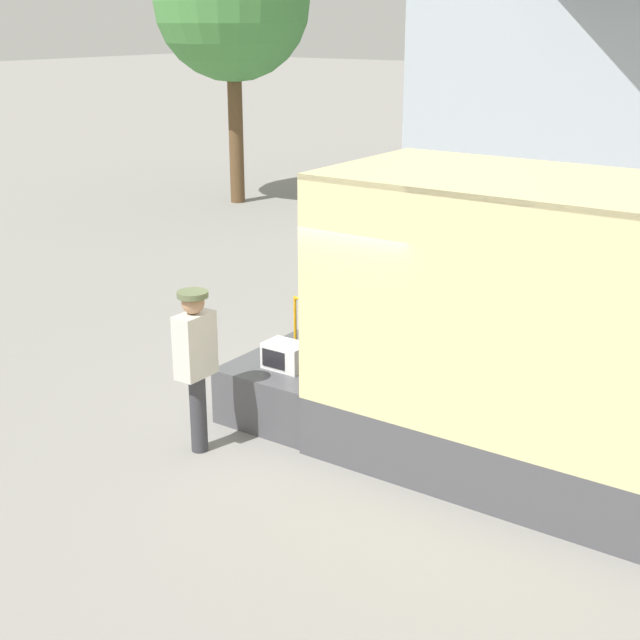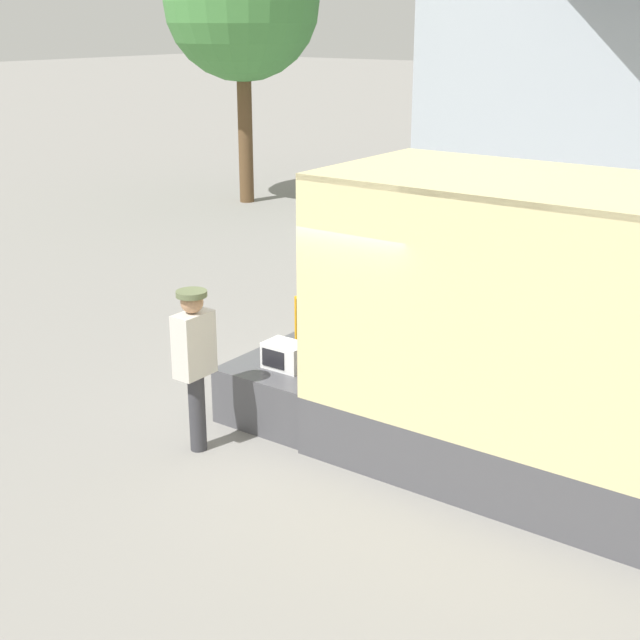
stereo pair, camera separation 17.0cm
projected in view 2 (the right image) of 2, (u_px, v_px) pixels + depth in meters
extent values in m
plane|color=gray|center=(354.00, 419.00, 10.42)|extent=(160.00, 160.00, 0.00)
cube|color=#4C4C51|center=(539.00, 445.00, 9.06)|extent=(4.54, 2.16, 0.66)
cube|color=beige|center=(590.00, 279.00, 9.38)|extent=(4.54, 0.06, 2.36)
cube|color=beige|center=(505.00, 333.00, 7.77)|extent=(4.54, 0.06, 2.36)
cube|color=beige|center=(562.00, 185.00, 8.20)|extent=(4.54, 2.16, 0.06)
cylinder|color=orange|center=(553.00, 408.00, 8.72)|extent=(0.27, 0.27, 0.33)
cube|color=#B2A893|center=(601.00, 387.00, 9.20)|extent=(0.44, 0.32, 0.35)
cube|color=#4C4C51|center=(310.00, 380.00, 10.67)|extent=(1.28, 2.05, 0.66)
cube|color=white|center=(286.00, 355.00, 10.12)|extent=(0.49, 0.33, 0.30)
cube|color=black|center=(273.00, 359.00, 10.02)|extent=(0.31, 0.01, 0.20)
cube|color=black|center=(326.00, 327.00, 10.82)|extent=(0.45, 0.43, 0.46)
cylinder|color=slate|center=(338.00, 328.00, 10.71)|extent=(0.17, 0.24, 0.24)
cylinder|color=orange|center=(296.00, 321.00, 10.74)|extent=(0.04, 0.04, 0.63)
cylinder|color=orange|center=(332.00, 330.00, 10.45)|extent=(0.04, 0.04, 0.63)
cylinder|color=orange|center=(320.00, 311.00, 11.13)|extent=(0.04, 0.04, 0.63)
cylinder|color=orange|center=(355.00, 319.00, 10.84)|extent=(0.04, 0.04, 0.63)
cylinder|color=orange|center=(314.00, 302.00, 10.50)|extent=(0.53, 0.04, 0.04)
cylinder|color=orange|center=(338.00, 292.00, 10.89)|extent=(0.53, 0.04, 0.04)
cylinder|color=#38383D|center=(197.00, 412.00, 9.55)|extent=(0.18, 0.18, 0.87)
cube|color=beige|center=(194.00, 344.00, 9.30)|extent=(0.24, 0.44, 0.69)
sphere|color=tan|center=(192.00, 302.00, 9.15)|extent=(0.24, 0.24, 0.24)
cylinder|color=#606B47|center=(191.00, 294.00, 9.12)|extent=(0.32, 0.32, 0.06)
cylinder|color=brown|center=(246.00, 139.00, 22.21)|extent=(0.36, 0.36, 3.14)
sphere|color=#478942|center=(242.00, 1.00, 21.16)|extent=(3.73, 3.73, 3.73)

